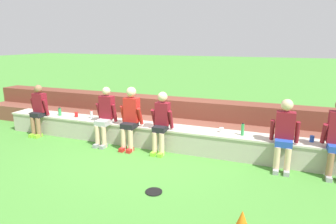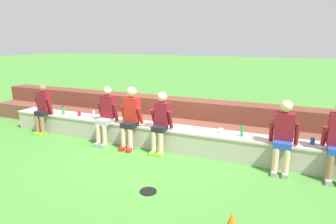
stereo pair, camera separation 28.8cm
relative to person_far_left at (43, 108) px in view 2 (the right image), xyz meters
The scene contains 16 objects.
ground_plane 3.21m from the person_far_left, ahead, with size 80.00×80.00×0.00m, color #4C9338.
stone_seating_wall 3.17m from the person_far_left, ahead, with size 8.21×0.57×0.51m.
brick_bleachers 3.43m from the person_far_left, 23.79° to the left, with size 11.71×1.15×0.91m.
person_far_left is the anchor object (origin of this frame).
person_left_of_center 1.98m from the person_far_left, ahead, with size 0.51×0.58×1.36m.
person_center 2.67m from the person_far_left, ahead, with size 0.52×0.53×1.41m.
person_right_of_center 3.42m from the person_far_left, ahead, with size 0.48×0.53×1.34m.
person_far_right 5.91m from the person_far_left, ahead, with size 0.52×0.50×1.37m.
water_bottle_mid_right 0.53m from the person_far_left, 27.79° to the left, with size 0.08×0.08×0.21m.
water_bottle_near_left 1.44m from the person_far_left, 11.86° to the left, with size 0.06×0.06×0.22m.
water_bottle_center_gap 5.13m from the person_far_left, ahead, with size 0.06×0.06×0.26m.
plastic_cup_left_end 1.01m from the person_far_left, 15.87° to the left, with size 0.08×0.08×0.13m, color red.
plastic_cup_right_end 4.69m from the person_far_left, ahead, with size 0.09×0.09×0.10m, color white.
plastic_cup_middle 6.44m from the person_far_left, ahead, with size 0.08×0.08×0.12m, color blue.
frisbee 4.37m from the person_far_left, 22.99° to the right, with size 0.28×0.28×0.02m, color black.
sports_cone 5.90m from the person_far_left, 22.11° to the right, with size 0.22×0.22×0.31m, color orange.
Camera 2 is at (2.86, -5.56, 2.42)m, focal length 31.15 mm.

